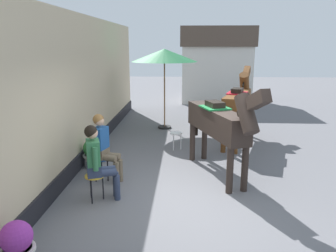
{
  "coord_description": "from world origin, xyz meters",
  "views": [
    {
      "loc": [
        -0.04,
        -5.65,
        2.74
      ],
      "look_at": [
        -0.4,
        1.2,
        1.05
      ],
      "focal_mm": 35.87,
      "sensor_mm": 36.0,
      "label": 1
    }
  ],
  "objects_px": {
    "saddled_horse_near": "(219,123)",
    "flower_planter_near": "(17,244)",
    "flower_planter_far": "(92,152)",
    "spare_stool_white": "(176,135)",
    "seated_visitor_near": "(97,159)",
    "saddled_horse_far": "(238,102)",
    "seated_visitor_far": "(103,144)",
    "cafe_parasol": "(164,56)"
  },
  "relations": [
    {
      "from": "seated_visitor_far",
      "to": "cafe_parasol",
      "type": "bearing_deg",
      "value": 77.93
    },
    {
      "from": "seated_visitor_near",
      "to": "spare_stool_white",
      "type": "relative_size",
      "value": 3.02
    },
    {
      "from": "saddled_horse_far",
      "to": "flower_planter_far",
      "type": "relative_size",
      "value": 4.52
    },
    {
      "from": "saddled_horse_far",
      "to": "cafe_parasol",
      "type": "distance_m",
      "value": 2.88
    },
    {
      "from": "flower_planter_far",
      "to": "spare_stool_white",
      "type": "height_order",
      "value": "flower_planter_far"
    },
    {
      "from": "seated_visitor_far",
      "to": "saddled_horse_near",
      "type": "xyz_separation_m",
      "value": [
        2.33,
        0.39,
        0.38
      ]
    },
    {
      "from": "flower_planter_near",
      "to": "saddled_horse_far",
      "type": "bearing_deg",
      "value": 58.62
    },
    {
      "from": "seated_visitor_near",
      "to": "seated_visitor_far",
      "type": "relative_size",
      "value": 1.0
    },
    {
      "from": "seated_visitor_far",
      "to": "spare_stool_white",
      "type": "xyz_separation_m",
      "value": [
        1.4,
        2.17,
        -0.38
      ]
    },
    {
      "from": "seated_visitor_near",
      "to": "spare_stool_white",
      "type": "height_order",
      "value": "seated_visitor_near"
    },
    {
      "from": "seated_visitor_far",
      "to": "saddled_horse_far",
      "type": "height_order",
      "value": "saddled_horse_far"
    },
    {
      "from": "seated_visitor_far",
      "to": "cafe_parasol",
      "type": "height_order",
      "value": "cafe_parasol"
    },
    {
      "from": "seated_visitor_far",
      "to": "saddled_horse_far",
      "type": "relative_size",
      "value": 0.48
    },
    {
      "from": "saddled_horse_far",
      "to": "saddled_horse_near",
      "type": "bearing_deg",
      "value": -106.61
    },
    {
      "from": "flower_planter_near",
      "to": "cafe_parasol",
      "type": "bearing_deg",
      "value": 79.3
    },
    {
      "from": "seated_visitor_near",
      "to": "flower_planter_far",
      "type": "distance_m",
      "value": 1.82
    },
    {
      "from": "flower_planter_far",
      "to": "saddled_horse_near",
      "type": "bearing_deg",
      "value": -8.21
    },
    {
      "from": "seated_visitor_near",
      "to": "flower_planter_near",
      "type": "distance_m",
      "value": 2.05
    },
    {
      "from": "saddled_horse_far",
      "to": "cafe_parasol",
      "type": "xyz_separation_m",
      "value": [
        -2.15,
        1.49,
        1.2
      ]
    },
    {
      "from": "flower_planter_far",
      "to": "saddled_horse_far",
      "type": "bearing_deg",
      "value": 31.45
    },
    {
      "from": "saddled_horse_far",
      "to": "seated_visitor_far",
      "type": "bearing_deg",
      "value": -136.22
    },
    {
      "from": "saddled_horse_far",
      "to": "flower_planter_far",
      "type": "height_order",
      "value": "saddled_horse_far"
    },
    {
      "from": "flower_planter_far",
      "to": "cafe_parasol",
      "type": "relative_size",
      "value": 0.25
    },
    {
      "from": "seated_visitor_near",
      "to": "saddled_horse_far",
      "type": "relative_size",
      "value": 0.48
    },
    {
      "from": "flower_planter_far",
      "to": "flower_planter_near",
      "type": "bearing_deg",
      "value": -89.22
    },
    {
      "from": "seated_visitor_near",
      "to": "saddled_horse_far",
      "type": "distance_m",
      "value": 4.9
    },
    {
      "from": "saddled_horse_far",
      "to": "spare_stool_white",
      "type": "xyz_separation_m",
      "value": [
        -1.71,
        -0.8,
        -0.76
      ]
    },
    {
      "from": "seated_visitor_near",
      "to": "saddled_horse_near",
      "type": "distance_m",
      "value": 2.59
    },
    {
      "from": "spare_stool_white",
      "to": "saddled_horse_near",
      "type": "bearing_deg",
      "value": -62.38
    },
    {
      "from": "seated_visitor_far",
      "to": "saddled_horse_near",
      "type": "bearing_deg",
      "value": 9.44
    },
    {
      "from": "saddled_horse_far",
      "to": "flower_planter_near",
      "type": "height_order",
      "value": "saddled_horse_far"
    },
    {
      "from": "flower_planter_near",
      "to": "flower_planter_far",
      "type": "bearing_deg",
      "value": 90.78
    },
    {
      "from": "cafe_parasol",
      "to": "seated_visitor_far",
      "type": "bearing_deg",
      "value": -102.07
    },
    {
      "from": "cafe_parasol",
      "to": "spare_stool_white",
      "type": "relative_size",
      "value": 5.61
    },
    {
      "from": "saddled_horse_near",
      "to": "seated_visitor_near",
      "type": "bearing_deg",
      "value": -150.48
    },
    {
      "from": "saddled_horse_far",
      "to": "cafe_parasol",
      "type": "bearing_deg",
      "value": 145.32
    },
    {
      "from": "seated_visitor_far",
      "to": "cafe_parasol",
      "type": "relative_size",
      "value": 0.54
    },
    {
      "from": "seated_visitor_far",
      "to": "saddled_horse_far",
      "type": "xyz_separation_m",
      "value": [
        3.11,
        2.98,
        0.38
      ]
    },
    {
      "from": "flower_planter_far",
      "to": "spare_stool_white",
      "type": "relative_size",
      "value": 1.39
    },
    {
      "from": "seated_visitor_far",
      "to": "flower_planter_near",
      "type": "relative_size",
      "value": 2.17
    },
    {
      "from": "seated_visitor_near",
      "to": "saddled_horse_near",
      "type": "relative_size",
      "value": 0.49
    },
    {
      "from": "saddled_horse_near",
      "to": "flower_planter_near",
      "type": "height_order",
      "value": "saddled_horse_near"
    }
  ]
}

